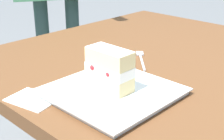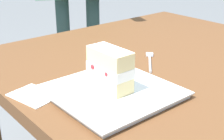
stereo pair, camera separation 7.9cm
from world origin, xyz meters
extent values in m
cylinder|color=brown|center=(0.55, -0.48, 0.36)|extent=(0.07, 0.07, 0.72)
cube|color=brown|center=(0.00, 0.00, 0.74)|extent=(1.23, 1.08, 0.04)
cube|color=white|center=(0.02, 0.32, 0.76)|extent=(0.28, 0.28, 0.01)
cube|color=white|center=(0.02, 0.32, 0.77)|extent=(0.29, 0.29, 0.00)
cube|color=#EAD18C|center=(0.03, 0.32, 0.79)|extent=(0.12, 0.06, 0.04)
cube|color=white|center=(0.03, 0.32, 0.82)|extent=(0.12, 0.06, 0.03)
sphere|color=red|center=(0.06, 0.35, 0.83)|extent=(0.01, 0.01, 0.01)
sphere|color=red|center=(0.04, 0.30, 0.83)|extent=(0.02, 0.02, 0.02)
sphere|color=red|center=(0.01, 0.35, 0.82)|extent=(0.01, 0.01, 0.01)
sphere|color=red|center=(0.04, 0.30, 0.82)|extent=(0.02, 0.02, 0.02)
cube|color=#EAD18C|center=(0.03, 0.32, 0.86)|extent=(0.12, 0.06, 0.04)
cube|color=white|center=(0.03, 0.32, 0.88)|extent=(0.12, 0.06, 0.00)
cylinder|color=silver|center=(0.11, 0.10, 0.76)|extent=(0.10, 0.10, 0.01)
cube|color=silver|center=(0.17, 0.04, 0.76)|extent=(0.04, 0.04, 0.01)
cube|color=white|center=(0.14, 0.48, 0.76)|extent=(0.13, 0.11, 0.00)
cylinder|color=#334B43|center=(1.01, -0.14, 0.41)|extent=(0.08, 0.08, 0.83)
cylinder|color=#334B43|center=(0.93, -0.29, 0.41)|extent=(0.08, 0.08, 0.83)
camera|label=1|loc=(-0.49, 0.85, 1.13)|focal=51.67mm
camera|label=2|loc=(-0.54, 0.80, 1.13)|focal=51.67mm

